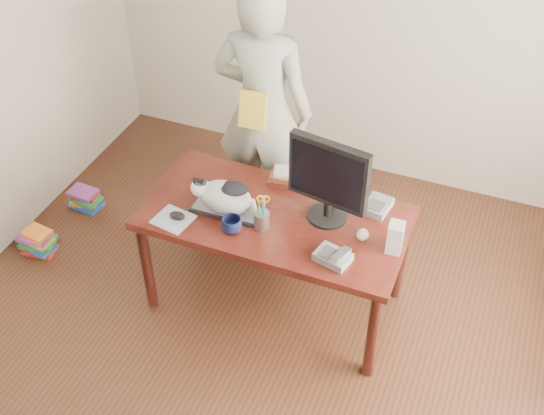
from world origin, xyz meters
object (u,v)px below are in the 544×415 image
(mouse, at_px, (177,216))
(speaker, at_px, (395,237))
(cat, at_px, (224,196))
(monitor, at_px, (328,178))
(phone, at_px, (334,256))
(book_pile_b, at_px, (85,199))
(coffee_mug, at_px, (232,225))
(keyboard, at_px, (227,210))
(calculator, at_px, (377,206))
(person, at_px, (263,111))
(pen_cup, at_px, (262,218))
(book_pile_a, at_px, (38,241))
(book_stack, at_px, (287,177))
(baseball, at_px, (363,235))
(desk, at_px, (280,225))

(mouse, bearing_deg, speaker, 18.94)
(mouse, bearing_deg, cat, 44.04)
(monitor, height_order, phone, monitor)
(book_pile_b, bearing_deg, coffee_mug, -20.56)
(keyboard, xyz_separation_m, cat, (-0.01, -0.00, 0.11))
(calculator, relative_size, person, 0.11)
(pen_cup, distance_m, phone, 0.49)
(monitor, bearing_deg, speaker, -4.08)
(book_pile_b, bearing_deg, person, 17.22)
(pen_cup, height_order, mouse, pen_cup)
(coffee_mug, xyz_separation_m, person, (-0.21, 0.99, 0.15))
(speaker, relative_size, book_pile_a, 0.71)
(person, bearing_deg, coffee_mug, 97.90)
(coffee_mug, distance_m, book_stack, 0.58)
(mouse, xyz_separation_m, baseball, (1.08, 0.24, 0.01))
(calculator, bearing_deg, monitor, -134.36)
(keyboard, xyz_separation_m, speaker, (1.02, 0.05, 0.08))
(calculator, relative_size, book_pile_b, 0.81)
(mouse, relative_size, person, 0.06)
(monitor, bearing_deg, calculator, 46.63)
(desk, height_order, mouse, mouse)
(calculator, xyz_separation_m, book_pile_a, (-2.31, -0.48, -0.69))
(book_stack, bearing_deg, calculator, -13.62)
(mouse, xyz_separation_m, phone, (0.97, 0.01, 0.01))
(coffee_mug, bearing_deg, person, 101.95)
(keyboard, height_order, mouse, mouse)
(keyboard, relative_size, coffee_mug, 3.60)
(coffee_mug, relative_size, phone, 0.55)
(book_stack, height_order, book_pile_b, book_stack)
(cat, height_order, book_pile_b, cat)
(mouse, height_order, calculator, calculator)
(calculator, bearing_deg, cat, -148.44)
(mouse, xyz_separation_m, person, (0.14, 1.01, 0.17))
(coffee_mug, height_order, phone, coffee_mug)
(keyboard, relative_size, baseball, 6.04)
(desk, bearing_deg, baseball, -9.12)
(keyboard, distance_m, monitor, 0.67)
(cat, distance_m, book_pile_a, 1.66)
(monitor, relative_size, book_pile_b, 2.14)
(mouse, bearing_deg, person, 91.35)
(mouse, bearing_deg, phone, 9.80)
(speaker, xyz_separation_m, book_stack, (-0.78, 0.36, -0.06))
(monitor, relative_size, speaker, 2.88)
(keyboard, height_order, book_pile_b, keyboard)
(desk, xyz_separation_m, calculator, (0.56, 0.20, 0.17))
(book_pile_a, bearing_deg, monitor, 7.79)
(keyboard, relative_size, calculator, 2.09)
(book_pile_a, xyz_separation_m, book_pile_b, (0.03, 0.55, -0.02))
(desk, xyz_separation_m, mouse, (-0.53, -0.32, 0.17))
(coffee_mug, height_order, person, person)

